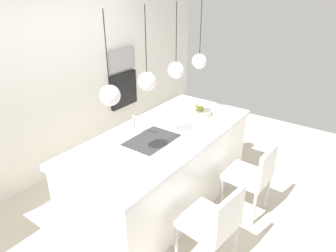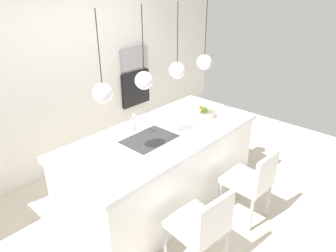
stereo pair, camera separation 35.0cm
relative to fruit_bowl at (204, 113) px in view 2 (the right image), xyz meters
The scene contains 14 objects.
floor 1.22m from the fruit_bowl, behind, with size 6.60×6.60×0.00m, color beige.
back_wall 1.87m from the fruit_bowl, 112.36° to the left, with size 6.00×0.10×2.60m, color silver.
kitchen_island 0.87m from the fruit_bowl, behind, with size 2.37×1.06×0.96m.
sink_basin 0.90m from the fruit_bowl, behind, with size 0.56×0.40×0.02m, color #2D2D30.
faucet 0.94m from the fruit_bowl, 163.19° to the left, with size 0.02×0.17×0.22m.
fruit_bowl is the anchor object (origin of this frame).
microwave 1.71m from the fruit_bowl, 78.43° to the left, with size 0.54×0.08×0.34m, color #9E9EA3.
oven 1.68m from the fruit_bowl, 78.43° to the left, with size 0.56×0.08×0.56m, color black.
chair_near 1.51m from the fruit_bowl, 143.61° to the right, with size 0.51×0.52×0.87m.
chair_middle 1.01m from the fruit_bowl, 105.59° to the right, with size 0.45×0.49×0.87m.
pendant_light_left 1.57m from the fruit_bowl, behind, with size 0.18×0.18×0.78m.
pendant_light_center_left 1.14m from the fruit_bowl, behind, with size 0.18×0.18×0.78m.
pendant_light_center_right 0.77m from the fruit_bowl, behind, with size 0.18×0.18×0.78m.
pendant_light_right 0.62m from the fruit_bowl, 59.63° to the left, with size 0.18×0.18×0.78m.
Camera 2 is at (-2.25, -2.13, 2.51)m, focal length 33.42 mm.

